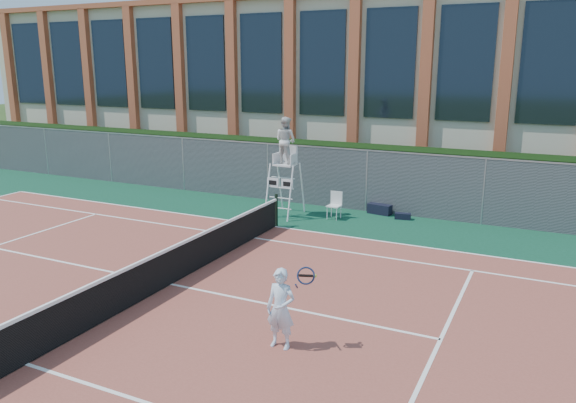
% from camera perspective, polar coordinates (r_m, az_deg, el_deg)
% --- Properties ---
extents(ground, '(120.00, 120.00, 0.00)m').
position_cam_1_polar(ground, '(13.92, -11.83, -8.34)').
color(ground, '#233814').
extents(apron, '(36.00, 20.00, 0.01)m').
position_cam_1_polar(apron, '(14.67, -9.45, -7.05)').
color(apron, '#0D3C25').
rests_on(apron, ground).
extents(tennis_court, '(23.77, 10.97, 0.02)m').
position_cam_1_polar(tennis_court, '(13.92, -11.84, -8.26)').
color(tennis_court, brown).
rests_on(tennis_court, apron).
extents(tennis_net, '(0.10, 11.30, 1.10)m').
position_cam_1_polar(tennis_net, '(13.73, -11.94, -6.26)').
color(tennis_net, black).
rests_on(tennis_net, ground).
extents(fence, '(40.00, 0.06, 2.20)m').
position_cam_1_polar(fence, '(20.96, 2.78, 2.54)').
color(fence, '#595E60').
rests_on(fence, ground).
extents(hedge, '(40.00, 1.40, 2.20)m').
position_cam_1_polar(hedge, '(22.05, 4.01, 3.08)').
color(hedge, black).
rests_on(hedge, ground).
extents(building, '(45.00, 10.60, 8.22)m').
position_cam_1_polar(building, '(29.22, 10.08, 11.53)').
color(building, beige).
rests_on(building, ground).
extents(umpire_chair, '(0.97, 1.50, 3.49)m').
position_cam_1_polar(umpire_chair, '(19.30, -0.25, 5.94)').
color(umpire_chair, white).
rests_on(umpire_chair, ground).
extents(plastic_chair, '(0.45, 0.45, 0.93)m').
position_cam_1_polar(plastic_chair, '(19.30, 4.82, -0.13)').
color(plastic_chair, silver).
rests_on(plastic_chair, apron).
extents(sports_bag_near, '(0.87, 0.46, 0.35)m').
position_cam_1_polar(sports_bag_near, '(20.13, 9.29, -0.76)').
color(sports_bag_near, black).
rests_on(sports_bag_near, apron).
extents(sports_bag_far, '(0.57, 0.32, 0.21)m').
position_cam_1_polar(sports_bag_far, '(19.61, 11.58, -1.47)').
color(sports_bag_far, black).
rests_on(sports_bag_far, apron).
extents(tennis_player, '(0.88, 0.61, 1.56)m').
position_cam_1_polar(tennis_player, '(10.49, -0.71, -10.80)').
color(tennis_player, silver).
rests_on(tennis_player, tennis_court).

